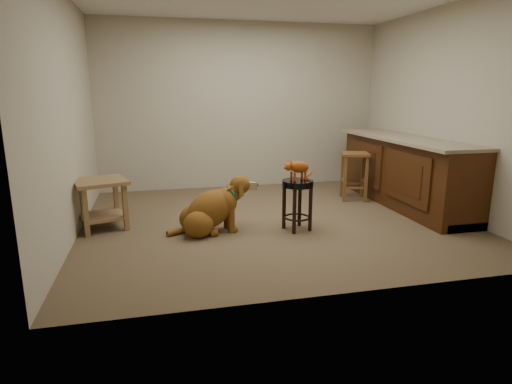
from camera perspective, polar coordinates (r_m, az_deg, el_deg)
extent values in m
cube|color=brown|center=(5.26, 2.39, -3.78)|extent=(4.50, 4.00, 0.01)
cube|color=#ABA28A|center=(6.97, -2.02, 11.32)|extent=(4.50, 0.04, 2.60)
cube|color=#ABA28A|center=(3.16, 12.54, 8.51)|extent=(4.50, 0.04, 2.60)
cube|color=#ABA28A|center=(4.92, -23.95, 9.34)|extent=(0.04, 4.00, 2.60)
cube|color=#ABA28A|center=(6.04, 23.87, 9.89)|extent=(0.04, 4.00, 2.60)
cube|color=#41210B|center=(6.21, 19.27, 2.43)|extent=(0.60, 2.50, 0.90)
cube|color=gray|center=(6.13, 19.37, 6.73)|extent=(0.70, 2.56, 0.04)
cube|color=black|center=(6.31, 19.30, -1.13)|extent=(0.52, 2.50, 0.10)
cube|color=#41210B|center=(5.58, 19.59, 1.75)|extent=(0.02, 0.90, 0.62)
cube|color=#41210B|center=(6.51, 14.41, 3.69)|extent=(0.02, 0.90, 0.62)
cube|color=#361A09|center=(5.57, 19.48, 1.75)|extent=(0.02, 0.60, 0.40)
cube|color=#361A09|center=(6.51, 14.31, 3.68)|extent=(0.02, 0.60, 0.40)
cylinder|color=black|center=(5.01, 5.84, -1.71)|extent=(0.04, 0.04, 0.51)
cylinder|color=black|center=(4.89, 3.76, -2.02)|extent=(0.04, 0.04, 0.51)
cylinder|color=black|center=(4.84, 7.26, -2.28)|extent=(0.04, 0.04, 0.51)
cylinder|color=black|center=(4.72, 5.14, -2.63)|extent=(0.04, 0.04, 0.51)
torus|color=black|center=(4.89, 5.47, -3.36)|extent=(0.36, 0.36, 0.02)
cylinder|color=black|center=(4.79, 5.58, 1.16)|extent=(0.35, 0.35, 0.07)
cube|color=brown|center=(6.51, 14.02, 2.13)|extent=(0.05, 0.05, 0.65)
cube|color=brown|center=(6.46, 11.43, 2.19)|extent=(0.05, 0.05, 0.65)
cube|color=brown|center=(6.22, 14.48, 1.60)|extent=(0.05, 0.05, 0.65)
cube|color=brown|center=(6.17, 11.77, 1.65)|extent=(0.05, 0.05, 0.65)
cube|color=brown|center=(6.28, 13.09, 4.97)|extent=(0.46, 0.46, 0.04)
cube|color=brown|center=(5.43, -18.15, -0.98)|extent=(0.07, 0.07, 0.53)
cube|color=brown|center=(5.36, -22.54, -1.54)|extent=(0.07, 0.07, 0.53)
cube|color=brown|center=(5.03, -17.02, -2.02)|extent=(0.07, 0.07, 0.53)
cube|color=brown|center=(4.95, -21.76, -2.64)|extent=(0.07, 0.07, 0.53)
cube|color=brown|center=(5.13, -20.12, 1.31)|extent=(0.69, 0.69, 0.04)
cube|color=brown|center=(5.22, -19.77, -3.01)|extent=(0.59, 0.59, 0.03)
ellipsoid|color=brown|center=(4.89, -8.27, -3.50)|extent=(0.36, 0.31, 0.30)
ellipsoid|color=brown|center=(4.66, -7.66, -4.33)|extent=(0.36, 0.31, 0.30)
cylinder|color=brown|center=(4.97, -6.46, -4.41)|extent=(0.09, 0.10, 0.09)
cylinder|color=brown|center=(4.71, -5.66, -5.41)|extent=(0.09, 0.10, 0.09)
ellipsoid|color=brown|center=(4.78, -6.14, -2.32)|extent=(0.72, 0.43, 0.62)
ellipsoid|color=brown|center=(4.80, -4.08, -1.26)|extent=(0.29, 0.31, 0.31)
cylinder|color=brown|center=(4.93, -3.89, -2.79)|extent=(0.09, 0.09, 0.36)
cylinder|color=brown|center=(4.77, -3.33, -3.33)|extent=(0.09, 0.09, 0.36)
sphere|color=brown|center=(4.98, -3.55, -4.48)|extent=(0.09, 0.09, 0.09)
sphere|color=brown|center=(4.83, -2.98, -5.07)|extent=(0.09, 0.09, 0.09)
cylinder|color=brown|center=(4.80, -3.23, -0.09)|extent=(0.24, 0.18, 0.23)
ellipsoid|color=brown|center=(4.80, -2.16, 0.98)|extent=(0.25, 0.23, 0.22)
cube|color=#8E7859|center=(4.85, -0.78, 0.87)|extent=(0.16, 0.10, 0.10)
sphere|color=black|center=(4.87, 0.01, 0.98)|extent=(0.05, 0.05, 0.05)
cube|color=brown|center=(4.90, -2.72, 0.88)|extent=(0.05, 0.06, 0.16)
cube|color=brown|center=(4.71, -2.01, 0.38)|extent=(0.05, 0.06, 0.16)
torus|color=#0B5A3A|center=(4.80, -3.23, -0.20)|extent=(0.15, 0.22, 0.19)
cylinder|color=#D8BF4C|center=(4.83, -2.68, -0.92)|extent=(0.01, 0.04, 0.04)
cylinder|color=brown|center=(4.82, -10.25, -5.18)|extent=(0.28, 0.19, 0.07)
ellipsoid|color=#983C0F|center=(4.77, 5.76, 3.35)|extent=(0.28, 0.19, 0.16)
cylinder|color=#983C0F|center=(4.77, 4.73, 2.15)|extent=(0.03, 0.03, 0.10)
sphere|color=#983C0F|center=(4.78, 4.72, 1.69)|extent=(0.03, 0.03, 0.03)
cylinder|color=#983C0F|center=(4.71, 5.19, 2.00)|extent=(0.03, 0.03, 0.10)
sphere|color=#983C0F|center=(4.72, 5.18, 1.54)|extent=(0.03, 0.03, 0.03)
cylinder|color=#983C0F|center=(4.85, 6.13, 2.30)|extent=(0.03, 0.03, 0.10)
sphere|color=#983C0F|center=(4.86, 6.12, 1.84)|extent=(0.03, 0.03, 0.03)
cylinder|color=#983C0F|center=(4.79, 6.60, 2.15)|extent=(0.03, 0.03, 0.10)
sphere|color=#983C0F|center=(4.80, 6.59, 1.70)|extent=(0.03, 0.03, 0.03)
sphere|color=#983C0F|center=(4.69, 4.38, 3.42)|extent=(0.09, 0.09, 0.09)
sphere|color=#983C0F|center=(4.67, 3.96, 3.27)|extent=(0.04, 0.04, 0.04)
sphere|color=brown|center=(4.66, 3.81, 3.26)|extent=(0.01, 0.01, 0.01)
cone|color=#983C0F|center=(4.71, 4.29, 4.09)|extent=(0.05, 0.05, 0.05)
cone|color=#C66B60|center=(4.71, 4.27, 4.06)|extent=(0.03, 0.03, 0.03)
cone|color=#983C0F|center=(4.66, 4.68, 3.99)|extent=(0.05, 0.05, 0.05)
cone|color=#C66B60|center=(4.66, 4.66, 3.95)|extent=(0.03, 0.03, 0.03)
cylinder|color=#983C0F|center=(4.89, 6.77, 2.06)|extent=(0.17, 0.15, 0.09)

